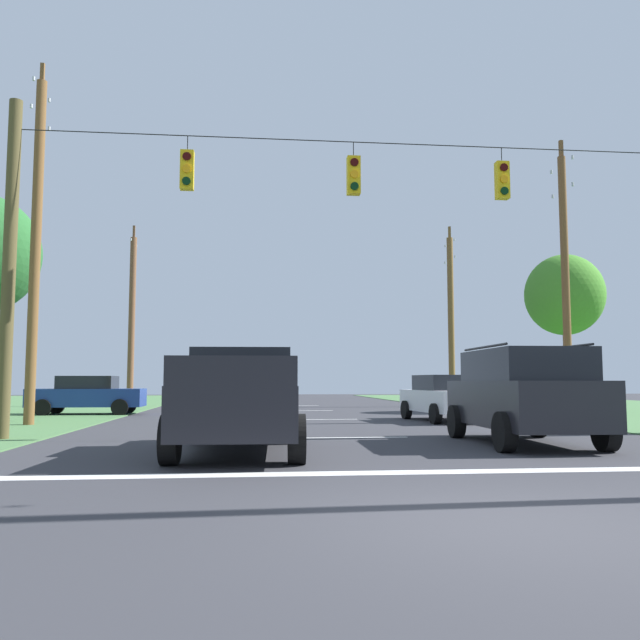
{
  "coord_description": "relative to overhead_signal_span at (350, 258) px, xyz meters",
  "views": [
    {
      "loc": [
        -2.48,
        -6.14,
        1.33
      ],
      "look_at": [
        -0.76,
        10.06,
        2.81
      ],
      "focal_mm": 37.47,
      "sensor_mm": 36.0,
      "label": 1
    }
  ],
  "objects": [
    {
      "name": "ground_plane",
      "position": [
        0.08,
        -9.68,
        -4.31
      ],
      "size": [
        120.0,
        120.0,
        0.0
      ],
      "primitive_type": "plane",
      "color": "#333338"
    },
    {
      "name": "utility_pole_far_left",
      "position": [
        -8.55,
        19.76,
        0.26
      ],
      "size": [
        0.33,
        1.75,
        9.53
      ],
      "color": "brown",
      "rests_on": "ground"
    },
    {
      "name": "tree_roadside_right",
      "position": [
        11.41,
        12.09,
        0.79
      ],
      "size": [
        3.44,
        3.44,
        6.9
      ],
      "color": "brown",
      "rests_on": "ground"
    },
    {
      "name": "lane_dash_2",
      "position": [
        0.08,
        14.11,
        -4.3
      ],
      "size": [
        2.5,
        0.15,
        0.01
      ],
      "primitive_type": "cube",
      "rotation": [
        0.0,
        0.0,
        1.57
      ],
      "color": "white",
      "rests_on": "ground"
    },
    {
      "name": "suv_black",
      "position": [
        3.36,
        -2.17,
        -3.25
      ],
      "size": [
        2.35,
        4.86,
        2.05
      ],
      "color": "black",
      "rests_on": "ground"
    },
    {
      "name": "overhead_signal_span",
      "position": [
        0.0,
        0.0,
        0.0
      ],
      "size": [
        16.14,
        0.31,
        7.9
      ],
      "color": "brown",
      "rests_on": "ground"
    },
    {
      "name": "stop_bar_stripe",
      "position": [
        0.08,
        -6.17,
        -4.3
      ],
      "size": [
        13.44,
        0.45,
        0.01
      ],
      "primitive_type": "cube",
      "color": "white",
      "rests_on": "ground"
    },
    {
      "name": "utility_pole_mid_right",
      "position": [
        8.14,
        5.38,
        0.48
      ],
      "size": [
        0.26,
        1.64,
        9.53
      ],
      "color": "brown",
      "rests_on": "ground"
    },
    {
      "name": "utility_pole_far_right",
      "position": [
        8.13,
        18.17,
        0.38
      ],
      "size": [
        0.33,
        1.86,
        9.52
      ],
      "color": "brown",
      "rests_on": "ground"
    },
    {
      "name": "pickup_truck",
      "position": [
        -2.56,
        -3.1,
        -3.34
      ],
      "size": [
        2.46,
        5.48,
        1.95
      ],
      "color": "black",
      "rests_on": "ground"
    },
    {
      "name": "lane_dash_3",
      "position": [
        0.08,
        20.28,
        -4.3
      ],
      "size": [
        2.5,
        0.15,
        0.01
      ],
      "primitive_type": "cube",
      "rotation": [
        0.0,
        0.0,
        1.57
      ],
      "color": "white",
      "rests_on": "ground"
    },
    {
      "name": "utility_pole_mid_left",
      "position": [
        -8.92,
        4.99,
        1.27
      ],
      "size": [
        0.31,
        1.86,
        11.21
      ],
      "color": "brown",
      "rests_on": "ground"
    },
    {
      "name": "lane_dash_0",
      "position": [
        0.08,
        -0.17,
        -4.3
      ],
      "size": [
        2.5,
        0.15,
        0.01
      ],
      "primitive_type": "cube",
      "rotation": [
        0.0,
        0.0,
        1.57
      ],
      "color": "white",
      "rests_on": "ground"
    },
    {
      "name": "lane_dash_1",
      "position": [
        0.08,
        7.22,
        -4.3
      ],
      "size": [
        2.5,
        0.15,
        0.01
      ],
      "primitive_type": "cube",
      "rotation": [
        0.0,
        0.0,
        1.57
      ],
      "color": "white",
      "rests_on": "ground"
    },
    {
      "name": "distant_car_crossing_white",
      "position": [
        4.08,
        5.86,
        -3.52
      ],
      "size": [
        2.31,
        4.44,
        1.52
      ],
      "color": "silver",
      "rests_on": "ground"
    },
    {
      "name": "distant_car_oncoming",
      "position": [
        -8.72,
        11.36,
        -3.52
      ],
      "size": [
        4.3,
        2.02,
        1.52
      ],
      "color": "navy",
      "rests_on": "ground"
    }
  ]
}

